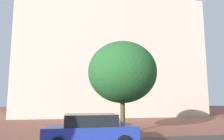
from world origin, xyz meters
TOP-DOWN VIEW (x-y plane):
  - landmark_building at (2.86, 31.06)m, footprint 24.80×15.28m
  - car_blue at (-1.36, 8.92)m, footprint 4.31×2.04m
  - tree_curb_far at (0.98, 12.41)m, footprint 4.62×4.62m

SIDE VIEW (x-z plane):
  - car_blue at x=-1.36m, z-range -0.03..1.47m
  - tree_curb_far at x=0.98m, z-range 0.97..7.08m
  - landmark_building at x=2.86m, z-range -8.10..28.89m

